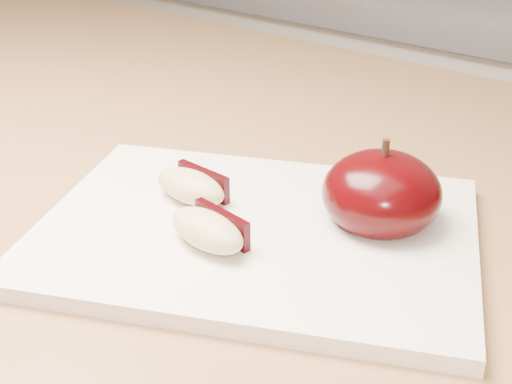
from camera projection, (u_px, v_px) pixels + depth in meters
The scene contains 4 objects.
cutting_board at pixel (256, 233), 0.48m from camera, with size 0.29×0.21×0.01m, color white.
apple_half at pixel (382, 193), 0.47m from camera, with size 0.10×0.10×0.07m.
apple_wedge_a at pixel (192, 186), 0.50m from camera, with size 0.06×0.03×0.02m.
apple_wedge_b at pixel (209, 229), 0.45m from camera, with size 0.06×0.04×0.02m.
Camera 1 is at (0.32, 0.06, 1.15)m, focal length 50.00 mm.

